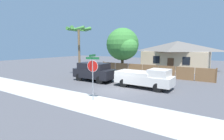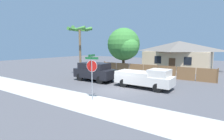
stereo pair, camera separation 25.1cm
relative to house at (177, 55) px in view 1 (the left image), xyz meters
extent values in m
plane|color=#47474C|center=(-1.18, -17.13, -2.33)|extent=(80.00, 80.00, 0.00)
cube|color=#A3A39E|center=(-1.18, -20.73, -2.32)|extent=(36.00, 3.20, 0.01)
cube|color=brown|center=(-7.07, -8.99, -1.61)|extent=(1.92, 0.06, 1.44)
cube|color=brown|center=(-5.07, -8.99, -1.61)|extent=(1.92, 0.06, 1.44)
cube|color=brown|center=(-3.08, -8.99, -1.61)|extent=(1.92, 0.06, 1.44)
cube|color=brown|center=(-1.08, -8.99, -1.61)|extent=(1.92, 0.06, 1.44)
cube|color=brown|center=(0.91, -8.99, -1.61)|extent=(1.92, 0.06, 1.44)
cube|color=brown|center=(2.91, -8.99, -1.61)|extent=(1.92, 0.06, 1.44)
cube|color=brown|center=(4.90, -8.99, -1.61)|extent=(1.92, 0.06, 1.44)
cube|color=brown|center=(-8.07, -8.99, -1.56)|extent=(0.12, 0.12, 1.54)
cube|color=brown|center=(5.90, -8.99, -1.56)|extent=(0.12, 0.12, 1.54)
cube|color=beige|center=(0.00, 0.00, -0.87)|extent=(9.25, 7.44, 2.91)
pyramid|color=#5B5651|center=(0.00, 0.00, 1.37)|extent=(9.99, 8.03, 1.59)
cube|color=black|center=(-2.08, -3.74, -0.64)|extent=(1.00, 0.04, 1.10)
cube|color=black|center=(2.08, -3.74, -0.64)|extent=(1.00, 0.04, 1.10)
cube|color=brown|center=(0.00, -3.74, -1.33)|extent=(0.90, 0.04, 2.00)
cylinder|color=brown|center=(-5.43, -8.14, -1.18)|extent=(0.40, 0.40, 2.29)
sphere|color=#387A33|center=(-5.43, -8.14, 1.62)|extent=(4.42, 4.42, 4.42)
sphere|color=#3C8437|center=(-4.44, -8.69, 1.18)|extent=(2.87, 2.87, 2.87)
cylinder|color=brown|center=(-9.06, -12.83, 0.68)|extent=(0.28, 0.28, 6.03)
cone|color=#428438|center=(-8.00, -12.83, 3.41)|extent=(0.44, 1.97, 0.74)
cone|color=#428438|center=(-8.53, -11.91, 3.41)|extent=(1.93, 1.37, 0.74)
cone|color=#428438|center=(-9.59, -11.91, 3.41)|extent=(1.93, 1.37, 0.74)
cone|color=#428438|center=(-10.12, -12.83, 3.41)|extent=(0.44, 1.97, 0.74)
cone|color=#428438|center=(-9.59, -13.75, 3.41)|extent=(1.93, 1.37, 0.74)
cone|color=#428438|center=(-8.53, -13.75, 3.41)|extent=(1.93, 1.37, 0.74)
cube|color=black|center=(-5.05, -14.79, -1.49)|extent=(4.53, 2.10, 0.92)
cube|color=black|center=(-5.17, -14.79, -0.71)|extent=(3.18, 1.91, 0.63)
cube|color=black|center=(-3.67, -14.82, -0.71)|extent=(0.09, 1.77, 0.53)
cylinder|color=black|center=(-3.64, -13.92, -1.93)|extent=(0.79, 0.22, 0.79)
cylinder|color=black|center=(-3.68, -15.71, -1.93)|extent=(0.79, 0.22, 0.79)
cylinder|color=black|center=(-6.43, -13.87, -1.93)|extent=(0.79, 0.22, 0.79)
cylinder|color=black|center=(-6.47, -15.66, -1.93)|extent=(0.79, 0.22, 0.79)
cube|color=silver|center=(0.54, -14.79, -1.58)|extent=(5.12, 2.03, 0.79)
cube|color=silver|center=(1.94, -14.82, -0.88)|extent=(1.66, 1.81, 0.61)
cube|color=silver|center=(-0.31, -13.86, -1.05)|extent=(3.19, 0.14, 0.28)
cube|color=silver|center=(-0.34, -15.69, -1.05)|extent=(3.19, 0.14, 0.28)
cube|color=silver|center=(-1.96, -14.74, -1.05)|extent=(0.11, 1.84, 0.28)
cylinder|color=black|center=(2.13, -13.96, -1.96)|extent=(0.74, 0.22, 0.74)
cylinder|color=black|center=(2.10, -15.67, -1.96)|extent=(0.74, 0.22, 0.74)
cylinder|color=black|center=(-1.02, -13.90, -1.96)|extent=(0.74, 0.22, 0.74)
cylinder|color=black|center=(-1.05, -15.61, -1.96)|extent=(0.74, 0.22, 0.74)
cylinder|color=gray|center=(-1.01, -20.04, -0.93)|extent=(0.07, 0.07, 2.79)
cylinder|color=red|center=(-1.01, -20.04, 0.02)|extent=(0.75, 0.18, 0.76)
cylinder|color=white|center=(-1.01, -20.04, 0.02)|extent=(0.79, 0.18, 0.80)
cube|color=#19602D|center=(-1.01, -20.04, 0.56)|extent=(0.98, 0.23, 0.15)
cube|color=#19602D|center=(-1.01, -20.04, 0.74)|extent=(0.21, 0.88, 0.15)
camera|label=1|loc=(6.48, -29.20, 1.37)|focal=28.00mm
camera|label=2|loc=(6.69, -29.06, 1.37)|focal=28.00mm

